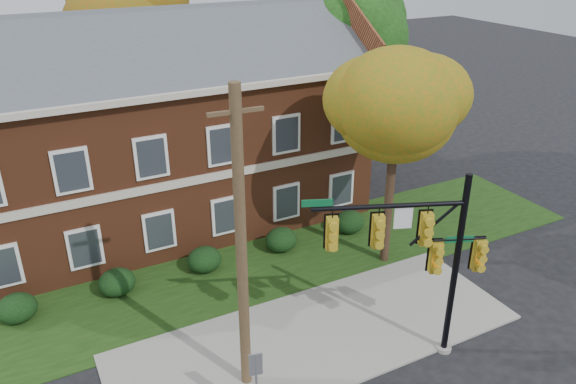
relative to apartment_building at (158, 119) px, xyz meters
name	(u,v)px	position (x,y,z in m)	size (l,w,h in m)	color
ground	(333,355)	(2.00, -11.95, -4.99)	(120.00, 120.00, 0.00)	black
sidewalk	(317,336)	(2.00, -10.95, -4.95)	(14.00, 5.00, 0.08)	gray
grass_strip	(257,266)	(2.00, -5.95, -4.97)	(30.00, 6.00, 0.04)	#193811
apartment_building	(158,119)	(0.00, 0.00, 0.00)	(18.80, 8.80, 9.74)	brown
hedge_far_left	(17,308)	(-7.00, -5.25, -4.46)	(1.40, 1.26, 1.05)	black
hedge_left	(117,282)	(-3.50, -5.25, -4.46)	(1.40, 1.26, 1.05)	black
hedge_center	(204,260)	(0.00, -5.25, -4.46)	(1.40, 1.26, 1.05)	black
hedge_right	(281,240)	(3.50, -5.25, -4.46)	(1.40, 1.26, 1.05)	black
hedge_far_right	(349,222)	(7.00, -5.25, -4.46)	(1.40, 1.26, 1.05)	black
tree_near_right	(404,107)	(7.22, -8.09, 1.68)	(4.50, 4.25, 8.58)	black
tree_right_rear	(361,26)	(11.31, 0.86, 3.13)	(6.30, 5.95, 10.62)	black
tree_far_rear	(136,8)	(1.34, 7.84, 3.86)	(6.84, 6.46, 11.52)	black
traffic_signal	(422,249)	(4.33, -13.03, -1.04)	(5.34, 2.27, 6.36)	gray
utility_pole	(241,249)	(-1.01, -11.78, -0.23)	(1.46, 0.33, 9.38)	#483721
sign_post	(256,378)	(-1.38, -13.41, -3.28)	(0.37, 0.13, 2.52)	slate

